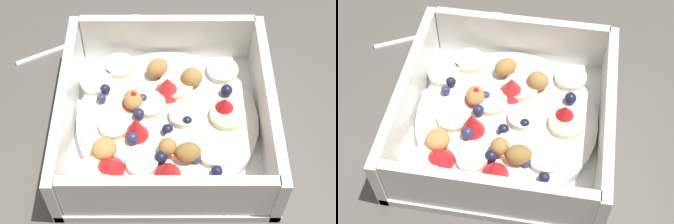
% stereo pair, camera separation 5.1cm
% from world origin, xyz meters
% --- Properties ---
extents(ground_plane, '(2.40, 2.40, 0.00)m').
position_xyz_m(ground_plane, '(0.00, 0.00, 0.00)').
color(ground_plane, '#56514C').
extents(fruit_bowl, '(0.21, 0.21, 0.07)m').
position_xyz_m(fruit_bowl, '(0.00, 0.00, 0.02)').
color(fruit_bowl, white).
rests_on(fruit_bowl, ground).
extents(spoon, '(0.10, 0.16, 0.01)m').
position_xyz_m(spoon, '(0.15, 0.07, 0.00)').
color(spoon, silver).
rests_on(spoon, ground).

